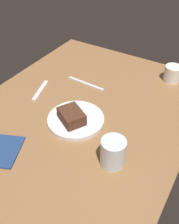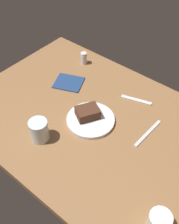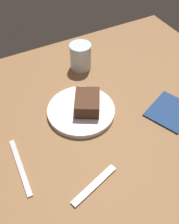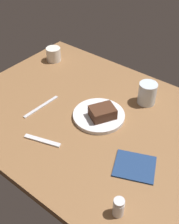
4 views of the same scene
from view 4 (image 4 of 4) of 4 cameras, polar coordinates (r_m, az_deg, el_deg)
dining_table at (r=119.90cm, az=1.46°, el=-1.88°), size 120.00×84.00×3.00cm
dessert_plate at (r=119.05cm, az=1.96°, el=-0.75°), size 21.69×21.69×1.67cm
chocolate_cake_slice at (r=115.96cm, az=2.61°, el=-0.07°), size 11.57×12.42×4.54cm
salt_shaker at (r=89.06cm, az=5.82°, el=-18.40°), size 3.54×3.54×6.73cm
water_glass at (r=126.86cm, az=11.47°, el=3.69°), size 7.97×7.97×9.83cm
coffee_cup at (r=157.13cm, az=-7.20°, el=11.38°), size 7.65×7.65×7.23cm
dessert_spoon at (r=110.79cm, az=-9.41°, el=-5.66°), size 14.85×6.21×0.70cm
butter_knife at (r=126.29cm, az=-9.62°, el=1.08°), size 2.23×19.04×0.50cm
folded_napkin at (r=102.42cm, az=9.02°, el=-10.68°), size 17.79×16.81×0.60cm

